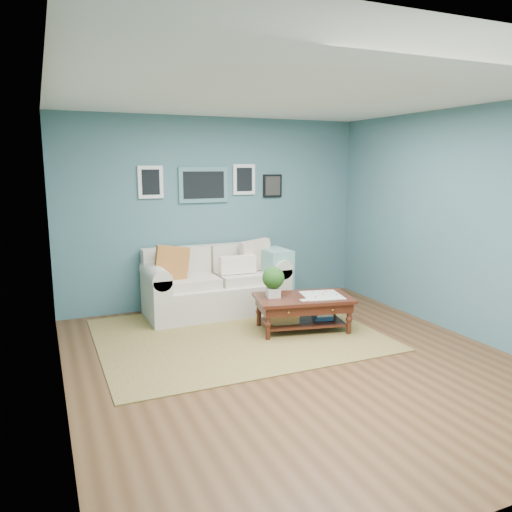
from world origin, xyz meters
TOP-DOWN VIEW (x-y plane):
  - room_shell at (-0.00, 0.06)m, footprint 5.00×5.02m
  - area_rug at (-0.25, 1.04)m, footprint 3.24×2.59m
  - loveseat at (-0.10, 2.03)m, footprint 1.97×0.89m
  - coffee_table at (0.50, 0.88)m, footprint 1.28×0.90m

SIDE VIEW (x-z plane):
  - area_rug at x=-0.25m, z-range 0.00..0.01m
  - coffee_table at x=0.50m, z-range -0.05..0.77m
  - loveseat at x=-0.10m, z-range -0.09..0.92m
  - room_shell at x=0.00m, z-range 0.01..2.71m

